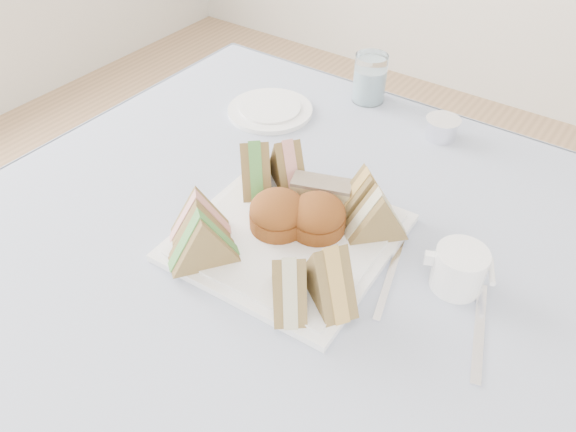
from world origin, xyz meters
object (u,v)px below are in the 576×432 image
Objects in this scene: table at (277,367)px; creamer_jug at (459,269)px; serving_plate at (288,237)px; water_glass at (370,78)px.

creamer_jug reaches higher than table.
table is at bearing 171.54° from serving_plate.
table is 2.93× the size of serving_plate.
water_glass reaches higher than creamer_jug.
water_glass is 1.37× the size of creamer_jug.
serving_plate reaches higher than table.
creamer_jug is at bearing 12.11° from table.
serving_plate is 3.02× the size of water_glass.
serving_plate is 0.48m from water_glass.
table is 0.38m from serving_plate.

